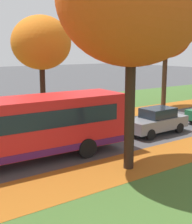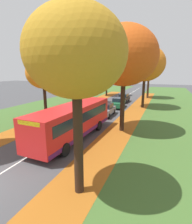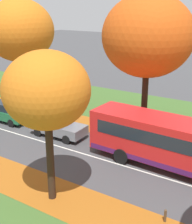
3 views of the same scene
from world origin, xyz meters
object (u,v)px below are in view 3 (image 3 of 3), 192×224
object	(u,v)px
car_grey_lead	(58,126)
car_green_following	(6,112)
tree_right_mid	(20,31)
bus	(175,142)
tree_right_near	(148,36)
tree_left_near	(47,91)
bollard_fourth	(165,216)

from	to	relation	value
car_grey_lead	car_green_following	size ratio (longest dim) A/B	1.00
tree_right_mid	bus	world-z (taller)	tree_right_mid
tree_right_mid	tree_right_near	bearing A→B (deg)	-92.30
tree_left_near	tree_right_mid	distance (m)	15.77
tree_right_near	car_grey_lead	xyz separation A→B (m)	(-3.42, 5.25, -6.42)
tree_left_near	tree_right_near	xyz separation A→B (m)	(9.66, -0.55, 1.63)
tree_left_near	bollard_fourth	size ratio (longest dim) A/B	12.10
tree_left_near	bollard_fourth	distance (m)	7.72
tree_right_near	bollard_fourth	world-z (taller)	tree_right_near
tree_right_near	tree_right_mid	bearing A→B (deg)	87.70
tree_right_mid	car_grey_lead	distance (m)	10.34
tree_right_mid	bollard_fourth	distance (m)	20.68
tree_left_near	tree_right_mid	bearing A→B (deg)	49.69
tree_left_near	car_grey_lead	size ratio (longest dim) A/B	1.75
bollard_fourth	car_green_following	xyz separation A→B (m)	(5.07, 15.81, 0.51)
tree_right_near	car_green_following	size ratio (longest dim) A/B	2.37
tree_right_mid	bollard_fourth	world-z (taller)	tree_right_mid
tree_left_near	bus	distance (m)	8.37
car_green_following	bollard_fourth	bearing A→B (deg)	-107.78
bus	car_green_following	size ratio (longest dim) A/B	2.48
tree_right_near	bollard_fourth	bearing A→B (deg)	-149.48
tree_right_near	car_grey_lead	distance (m)	8.97
tree_right_near	car_grey_lead	bearing A→B (deg)	123.09
tree_right_near	tree_left_near	bearing A→B (deg)	176.77
tree_left_near	car_grey_lead	bearing A→B (deg)	37.03
tree_right_mid	bollard_fourth	size ratio (longest dim) A/B	15.98
tree_right_near	bollard_fourth	xyz separation A→B (m)	(-8.35, -4.92, -6.92)
bus	car_green_following	world-z (taller)	bus
bollard_fourth	car_green_following	distance (m)	16.61
tree_left_near	car_grey_lead	xyz separation A→B (m)	(6.24, 4.71, -4.78)
tree_right_mid	car_green_following	size ratio (longest dim) A/B	2.32
tree_right_mid	bus	distance (m)	17.43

